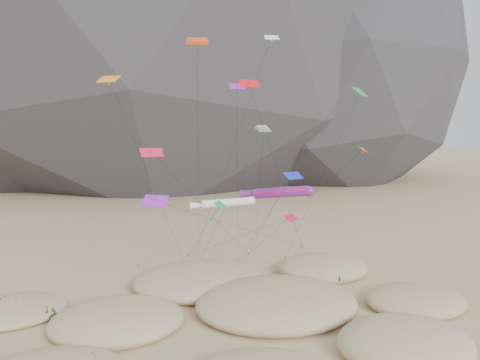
# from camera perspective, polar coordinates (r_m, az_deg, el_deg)

# --- Properties ---
(ground) EXTENTS (500.00, 500.00, 0.00)m
(ground) POSITION_cam_1_polar(r_m,az_deg,el_deg) (43.58, 2.74, -18.64)
(ground) COLOR #CCB789
(ground) RESTS_ON ground
(dunes) EXTENTS (50.52, 34.24, 3.44)m
(dunes) POSITION_cam_1_polar(r_m,az_deg,el_deg) (46.97, -0.06, -15.74)
(dunes) COLOR #CCB789
(dunes) RESTS_ON ground
(dune_grass) EXTENTS (41.39, 28.00, 1.51)m
(dune_grass) POSITION_cam_1_polar(r_m,az_deg,el_deg) (46.47, 0.20, -15.79)
(dune_grass) COLOR black
(dune_grass) RESTS_ON ground
(kite_stakes) EXTENTS (24.47, 7.13, 0.30)m
(kite_stakes) POSITION_cam_1_polar(r_m,az_deg,el_deg) (65.39, -2.53, -9.53)
(kite_stakes) COLOR #3F2D1E
(kite_stakes) RESTS_ON ground
(rainbow_tube_kite) EXTENTS (7.68, 12.58, 11.82)m
(rainbow_tube_kite) POSITION_cam_1_polar(r_m,az_deg,el_deg) (53.59, 4.69, -1.53)
(rainbow_tube_kite) COLOR red
(rainbow_tube_kite) RESTS_ON ground
(white_tube_kite) EXTENTS (6.69, 14.31, 11.23)m
(white_tube_kite) POSITION_cam_1_polar(r_m,az_deg,el_deg) (48.47, -1.95, -2.82)
(white_tube_kite) COLOR white
(white_tube_kite) RESTS_ON ground
(orange_parafoil) EXTENTS (2.87, 10.54, 27.94)m
(orange_parafoil) POSITION_cam_1_polar(r_m,az_deg,el_deg) (52.67, -5.23, 16.03)
(orange_parafoil) COLOR #DB3F0B
(orange_parafoil) RESTS_ON ground
(multi_parafoil) EXTENTS (3.99, 12.97, 18.51)m
(multi_parafoil) POSITION_cam_1_polar(r_m,az_deg,el_deg) (55.12, 2.82, 6.02)
(multi_parafoil) COLOR orange
(multi_parafoil) RESTS_ON ground
(delta_kites) EXTENTS (29.75, 23.38, 28.93)m
(delta_kites) POSITION_cam_1_polar(r_m,az_deg,el_deg) (49.74, 0.71, 5.09)
(delta_kites) COLOR #E81547
(delta_kites) RESTS_ON ground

